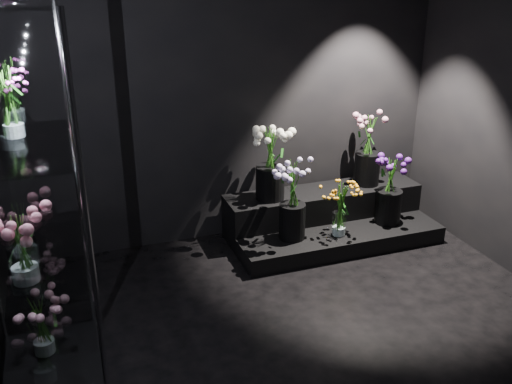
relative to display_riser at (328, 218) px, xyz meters
name	(u,v)px	position (x,y,z in m)	size (l,w,h in m)	color
floor	(320,356)	(-0.85, -1.62, -0.18)	(4.00, 4.00, 0.00)	black
wall_back	(228,89)	(-0.85, 0.38, 1.22)	(4.00, 4.00, 0.00)	black
display_riser	(328,218)	(0.00, 0.00, 0.00)	(1.91, 0.85, 0.42)	black
display_case	(28,220)	(-2.52, -1.34, 0.96)	(0.62, 1.03, 2.27)	black
bouquet_orange_bells	(340,208)	(-0.05, -0.32, 0.24)	(0.33, 0.33, 0.50)	white
bouquet_lilac	(293,195)	(-0.47, -0.23, 0.40)	(0.36, 0.36, 0.73)	black
bouquet_purple	(390,187)	(0.50, -0.23, 0.34)	(0.40, 0.40, 0.64)	black
bouquet_cream_roses	(270,158)	(-0.55, 0.10, 0.64)	(0.47, 0.47, 0.68)	black
bouquet_pink_roses	(369,146)	(0.46, 0.12, 0.63)	(0.43, 0.43, 0.67)	black
bouquet_case_pink	(21,245)	(-2.56, -1.55, 0.92)	(0.36, 0.36, 0.40)	white
bouquet_case_magenta	(9,100)	(-2.53, -1.15, 1.58)	(0.26, 0.26, 0.39)	white
bouquet_case_base_pink	(41,322)	(-2.56, -1.10, 0.15)	(0.33, 0.33, 0.42)	white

